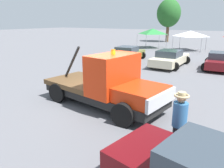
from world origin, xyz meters
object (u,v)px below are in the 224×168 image
(traffic_cone, at_px, (102,72))
(tree_left, at_px, (169,13))
(canopy_tent_green, at_px, (153,31))
(parked_car_maroon, at_px, (220,61))
(canopy_tent_white, at_px, (191,34))
(parked_car_cream, at_px, (170,58))
(person_near_truck, at_px, (180,118))
(parked_car_olive, at_px, (128,54))
(tow_truck, at_px, (109,85))

(traffic_cone, bearing_deg, tree_left, 98.76)
(canopy_tent_green, height_order, tree_left, tree_left)
(canopy_tent_green, height_order, traffic_cone, canopy_tent_green)
(parked_car_maroon, bearing_deg, canopy_tent_white, 20.77)
(parked_car_cream, xyz_separation_m, canopy_tent_green, (-5.92, 11.04, 1.57))
(traffic_cone, bearing_deg, canopy_tent_white, 83.12)
(traffic_cone, bearing_deg, canopy_tent_green, 100.26)
(canopy_tent_green, bearing_deg, person_near_truck, -66.73)
(tree_left, bearing_deg, traffic_cone, -81.24)
(canopy_tent_white, bearing_deg, parked_car_cream, -85.20)
(person_near_truck, height_order, parked_car_olive, person_near_truck)
(tow_truck, bearing_deg, canopy_tent_white, 102.60)
(parked_car_olive, distance_m, traffic_cone, 6.26)
(parked_car_cream, distance_m, parked_car_maroon, 3.73)
(canopy_tent_white, bearing_deg, tow_truck, -86.28)
(parked_car_maroon, height_order, tree_left, tree_left)
(parked_car_cream, height_order, parked_car_maroon, same)
(tree_left, bearing_deg, parked_car_maroon, -61.87)
(parked_car_cream, height_order, canopy_tent_green, canopy_tent_green)
(tow_truck, distance_m, canopy_tent_green, 22.07)
(tow_truck, distance_m, person_near_truck, 4.02)
(parked_car_olive, distance_m, parked_car_cream, 4.23)
(parked_car_maroon, bearing_deg, traffic_cone, 131.31)
(parked_car_olive, relative_size, tree_left, 0.64)
(parked_car_olive, bearing_deg, parked_car_cream, -101.53)
(tow_truck, xyz_separation_m, canopy_tent_white, (-1.37, 21.01, 1.10))
(canopy_tent_green, relative_size, traffic_cone, 5.70)
(parked_car_cream, xyz_separation_m, parked_car_maroon, (3.62, 0.92, -0.00))
(parked_car_olive, xyz_separation_m, parked_car_cream, (4.19, -0.54, 0.00))
(canopy_tent_white, distance_m, tree_left, 11.81)
(parked_car_cream, bearing_deg, tree_left, 19.59)
(parked_car_cream, height_order, canopy_tent_white, canopy_tent_white)
(parked_car_maroon, bearing_deg, tow_truck, 160.31)
(person_near_truck, height_order, canopy_tent_green, canopy_tent_green)
(person_near_truck, xyz_separation_m, parked_car_olive, (-8.16, 12.52, -0.44))
(canopy_tent_white, height_order, tree_left, tree_left)
(traffic_cone, bearing_deg, person_near_truck, -42.90)
(person_near_truck, relative_size, canopy_tent_green, 0.59)
(parked_car_olive, distance_m, parked_car_maroon, 7.82)
(parked_car_olive, distance_m, canopy_tent_white, 11.01)
(canopy_tent_green, bearing_deg, tree_left, 96.16)
(parked_car_maroon, height_order, canopy_tent_white, canopy_tent_white)
(tow_truck, height_order, parked_car_maroon, tow_truck)
(tow_truck, bearing_deg, parked_car_olive, 122.52)
(tow_truck, bearing_deg, tree_left, 112.42)
(person_near_truck, height_order, tree_left, tree_left)
(parked_car_cream, distance_m, canopy_tent_white, 11.09)
(tree_left, bearing_deg, canopy_tent_green, -83.84)
(parked_car_olive, bearing_deg, traffic_cone, -172.43)
(parked_car_olive, bearing_deg, canopy_tent_white, -21.63)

